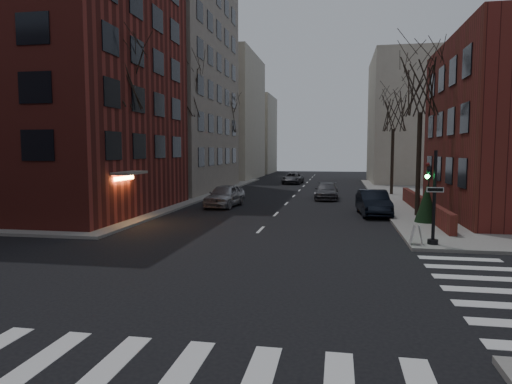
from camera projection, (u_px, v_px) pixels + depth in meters
ground at (185, 307)px, 12.13m from camera, size 160.00×160.00×0.00m
sidewalk_far_left at (11, 190)px, 46.67m from camera, size 44.00×44.00×0.15m
building_left_brick at (42, 77)px, 30.23m from camera, size 15.00×15.00×18.00m
building_left_tan at (135, 55)px, 47.19m from camera, size 18.00×18.00×28.00m
low_wall_right at (423, 205)px, 29.04m from camera, size 0.35×16.00×1.00m
building_distant_la at (210, 118)px, 67.87m from camera, size 14.00×16.00×18.00m
building_distant_ra at (428, 120)px, 57.74m from camera, size 14.00×14.00×16.00m
building_distant_lb at (246, 135)px, 84.36m from camera, size 10.00×12.00×14.00m
traffic_signal at (433, 203)px, 19.36m from camera, size 0.76×0.44×4.00m
tree_left_a at (118, 76)px, 26.64m from camera, size 4.18×4.18×10.26m
tree_left_b at (186, 94)px, 38.36m from camera, size 4.40×4.40×10.80m
tree_left_c at (226, 116)px, 52.16m from camera, size 3.96×3.96×9.72m
tree_right_a at (421, 86)px, 27.48m from camera, size 3.96×3.96×9.72m
tree_right_b at (394, 112)px, 41.24m from camera, size 3.74×3.74×9.18m
streetlamp_near at (177, 149)px, 34.76m from camera, size 0.36×0.36×6.28m
streetlamp_far at (235, 150)px, 54.36m from camera, size 0.36×0.36×6.28m
parked_sedan at (373, 203)px, 29.14m from camera, size 2.12×5.03×1.61m
car_lane_silver at (225, 196)px, 33.58m from camera, size 2.42×5.04×1.66m
car_lane_gray at (327, 191)px, 38.79m from camera, size 1.98×4.78×1.38m
car_lane_far at (293, 178)px, 56.81m from camera, size 2.55×5.03×1.36m
sandwich_board at (416, 234)px, 19.46m from camera, size 0.39×0.54×0.85m
evergreen_shrub at (427, 203)px, 25.43m from camera, size 1.51×1.51×2.10m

